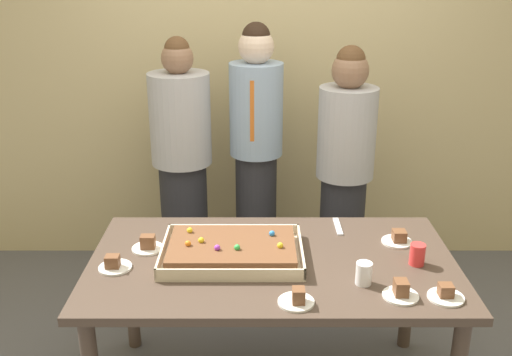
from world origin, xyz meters
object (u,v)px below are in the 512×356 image
object	(u,v)px
sheet_cake	(232,250)
plated_slice_near_left	(398,239)
plated_slice_near_right	(446,294)
plated_slice_center_back	(401,292)
plated_slice_center_front	(114,265)
plated_slice_far_right	(297,299)
plated_slice_far_left	(147,245)
party_table	(272,276)
cake_server_utensil	(338,226)
drink_cup_nearest	(417,254)
person_green_shirt_behind	(344,173)
drink_cup_middle	(364,273)
person_striped_tie_right	(256,155)
person_serving_front	(182,167)

from	to	relation	value
sheet_cake	plated_slice_near_left	size ratio (longest dim) A/B	4.37
plated_slice_near_left	sheet_cake	bearing A→B (deg)	-169.63
plated_slice_near_right	plated_slice_center_back	xyz separation A→B (m)	(-0.18, 0.01, 0.01)
plated_slice_center_front	plated_slice_far_right	bearing A→B (deg)	-19.45
plated_slice_center_front	plated_slice_center_back	bearing A→B (deg)	-10.64
sheet_cake	plated_slice_far_left	distance (m)	0.42
party_table	plated_slice_far_right	bearing A→B (deg)	-76.19
plated_slice_near_right	cake_server_utensil	distance (m)	0.76
plated_slice_far_right	plated_slice_center_front	xyz separation A→B (m)	(-0.81, 0.28, -0.00)
plated_slice_far_left	drink_cup_nearest	xyz separation A→B (m)	(1.26, -0.14, 0.03)
sheet_cake	person_green_shirt_behind	size ratio (longest dim) A/B	0.41
plated_slice_far_left	drink_cup_middle	distance (m)	1.03
plated_slice_center_back	drink_cup_middle	size ratio (longest dim) A/B	1.50
plated_slice_far_left	drink_cup_middle	bearing A→B (deg)	-17.73
plated_slice_far_right	plated_slice_near_right	bearing A→B (deg)	3.85
plated_slice_center_back	plated_slice_far_right	bearing A→B (deg)	-173.11
plated_slice_far_left	plated_slice_center_front	world-z (taller)	plated_slice_far_left
plated_slice_far_right	plated_slice_center_back	bearing A→B (deg)	6.89
plated_slice_center_front	cake_server_utensil	bearing A→B (deg)	22.13
plated_slice_center_front	drink_cup_middle	bearing A→B (deg)	-6.69
sheet_cake	plated_slice_near_right	bearing A→B (deg)	-21.58
plated_slice_far_left	person_striped_tie_right	size ratio (longest dim) A/B	0.09
plated_slice_near_right	plated_slice_center_back	distance (m)	0.18
plated_slice_near_left	plated_slice_center_front	bearing A→B (deg)	-169.10
plated_slice_near_left	person_green_shirt_behind	distance (m)	0.81
plated_slice_near_right	person_serving_front	world-z (taller)	person_serving_front
drink_cup_nearest	person_striped_tie_right	xyz separation A→B (m)	(-0.73, 1.15, 0.09)
sheet_cake	person_striped_tie_right	bearing A→B (deg)	84.08
plated_slice_center_front	person_striped_tie_right	world-z (taller)	person_striped_tie_right
drink_cup_middle	cake_server_utensil	size ratio (longest dim) A/B	0.50
plated_slice_center_front	cake_server_utensil	size ratio (longest dim) A/B	0.75
drink_cup_middle	plated_slice_near_left	bearing A→B (deg)	58.45
party_table	cake_server_utensil	xyz separation A→B (m)	(0.35, 0.35, 0.09)
drink_cup_middle	plated_slice_center_front	bearing A→B (deg)	173.31
drink_cup_nearest	person_striped_tie_right	bearing A→B (deg)	122.53
cake_server_utensil	person_striped_tie_right	xyz separation A→B (m)	(-0.43, 0.76, 0.14)
plated_slice_far_left	plated_slice_far_right	bearing A→B (deg)	-34.35
plated_slice_center_back	drink_cup_nearest	xyz separation A→B (m)	(0.14, 0.27, 0.03)
plated_slice_near_right	person_serving_front	distance (m)	1.87
sheet_cake	plated_slice_far_right	size ratio (longest dim) A/B	4.37
person_serving_front	drink_cup_middle	bearing A→B (deg)	17.13
plated_slice_center_front	person_green_shirt_behind	world-z (taller)	person_green_shirt_behind
person_green_shirt_behind	plated_slice_far_left	bearing A→B (deg)	-16.00
person_striped_tie_right	plated_slice_far_left	bearing A→B (deg)	-21.42
party_table	plated_slice_near_left	distance (m)	0.66
person_green_shirt_behind	plated_slice_near_left	bearing A→B (deg)	46.05
person_striped_tie_right	drink_cup_nearest	bearing A→B (deg)	38.44
sheet_cake	plated_slice_near_left	distance (m)	0.82
sheet_cake	plated_slice_center_back	size ratio (longest dim) A/B	4.37
drink_cup_middle	party_table	bearing A→B (deg)	151.17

